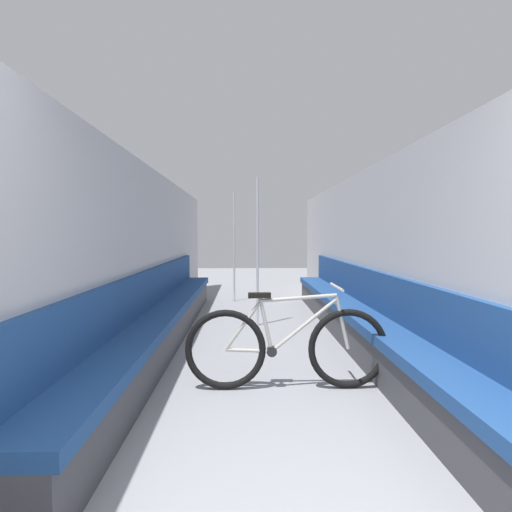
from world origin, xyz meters
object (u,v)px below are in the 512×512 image
Objects in this scene: bench_seat_row_left at (163,320)px; bicycle at (287,347)px; bench_seat_row_right at (356,318)px; grab_pole_far at (234,248)px; grab_pole_near at (257,254)px.

bench_seat_row_left is 2.04m from bicycle.
bench_seat_row_right is 2.98× the size of grab_pole_far.
bicycle is (-1.04, -1.48, 0.06)m from bench_seat_row_right.
bicycle is 0.81× the size of grab_pole_near.
bench_seat_row_right is at bearing -63.06° from grab_pole_far.
bench_seat_row_left is 1.00× the size of bench_seat_row_right.
grab_pole_far reaches higher than bicycle.
grab_pole_far is (-0.41, 2.20, 0.00)m from grab_pole_near.
bicycle is 4.79m from grab_pole_far.
bicycle is at bearing -46.57° from bench_seat_row_left.
bench_seat_row_right is 1.81m from bicycle.
bench_seat_row_right is (2.44, 0.00, 0.00)m from bench_seat_row_left.
grab_pole_far is at bearing 75.99° from bench_seat_row_left.
grab_pole_near and grab_pole_far have the same top height.
bicycle is 2.61m from grab_pole_near.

